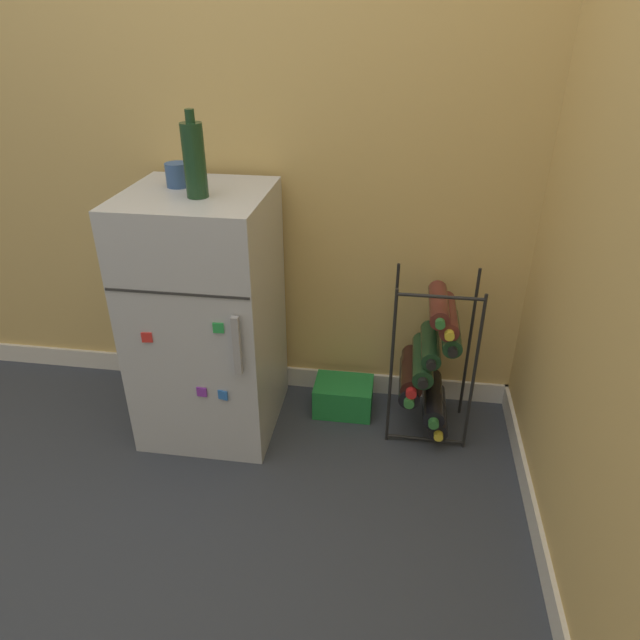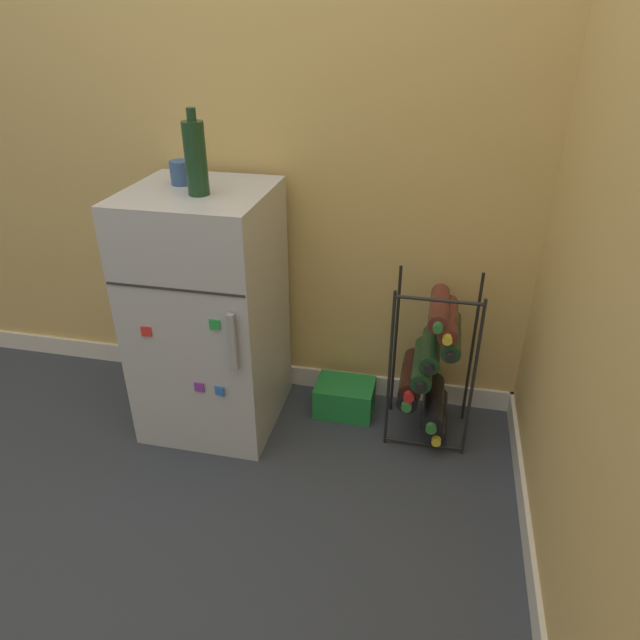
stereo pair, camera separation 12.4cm
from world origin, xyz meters
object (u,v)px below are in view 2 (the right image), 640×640
object	(u,v)px
mini_fridge	(209,313)
soda_box	(345,397)
fridge_top_cup	(182,172)
fridge_top_bottle	(196,158)
wine_rack	(430,366)

from	to	relation	value
mini_fridge	soda_box	size ratio (longest dim) A/B	3.98
soda_box	fridge_top_cup	xyz separation A→B (m)	(-0.58, -0.07, 0.92)
fridge_top_bottle	wine_rack	bearing A→B (deg)	8.22
wine_rack	fridge_top_cup	world-z (taller)	fridge_top_cup
soda_box	fridge_top_cup	world-z (taller)	fridge_top_cup
fridge_top_cup	fridge_top_bottle	distance (m)	0.17
mini_fridge	wine_rack	xyz separation A→B (m)	(0.84, 0.07, -0.17)
wine_rack	fridge_top_cup	size ratio (longest dim) A/B	8.14
wine_rack	soda_box	world-z (taller)	wine_rack
wine_rack	soda_box	distance (m)	0.41
mini_fridge	fridge_top_bottle	size ratio (longest dim) A/B	3.47
fridge_top_cup	soda_box	bearing A→B (deg)	6.56
mini_fridge	fridge_top_cup	size ratio (longest dim) A/B	11.75
mini_fridge	soda_box	distance (m)	0.66
fridge_top_cup	mini_fridge	bearing A→B (deg)	-38.41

